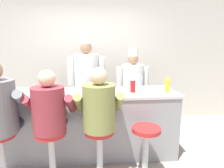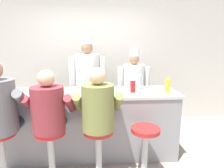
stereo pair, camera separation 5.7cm
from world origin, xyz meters
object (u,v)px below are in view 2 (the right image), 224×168
object	(u,v)px
diner_seated_olive	(98,111)
diner_seated_maroon	(49,113)
ketchup_bottle_red	(133,85)
cook_in_whites_far	(134,86)
water_pitcher_clear	(137,82)
cook_in_whites_near	(88,79)
cereal_bowl	(16,95)
cup_stack_steel	(98,79)
empty_stool_round	(145,144)
hot_sauce_bottle_orange	(92,91)
mustard_bottle_yellow	(168,85)
breakfast_plate	(91,92)
coffee_mug_tan	(53,89)

from	to	relation	value
diner_seated_olive	diner_seated_maroon	bearing A→B (deg)	-179.88
ketchup_bottle_red	cook_in_whites_far	size ratio (longest dim) A/B	0.15
water_pitcher_clear	cook_in_whites_far	bearing A→B (deg)	83.63
water_pitcher_clear	cook_in_whites_near	xyz separation A→B (m)	(-0.82, 0.81, -0.08)
cereal_bowl	diner_seated_maroon	xyz separation A→B (m)	(0.50, -0.32, -0.14)
cup_stack_steel	empty_stool_round	distance (m)	1.17
hot_sauce_bottle_orange	cereal_bowl	distance (m)	1.00
water_pitcher_clear	ketchup_bottle_red	bearing A→B (deg)	-116.01
mustard_bottle_yellow	cook_in_whites_far	bearing A→B (deg)	109.03
hot_sauce_bottle_orange	cup_stack_steel	size ratio (longest dim) A/B	0.41
diner_seated_maroon	cook_in_whites_far	world-z (taller)	cook_in_whites_far
breakfast_plate	water_pitcher_clear	bearing A→B (deg)	17.17
cup_stack_steel	diner_seated_olive	world-z (taller)	diner_seated_olive
mustard_bottle_yellow	hot_sauce_bottle_orange	size ratio (longest dim) A/B	1.82
cook_in_whites_far	cup_stack_steel	bearing A→B (deg)	-134.87
ketchup_bottle_red	diner_seated_olive	xyz separation A→B (m)	(-0.51, -0.51, -0.21)
water_pitcher_clear	coffee_mug_tan	distance (m)	1.28
empty_stool_round	breakfast_plate	bearing A→B (deg)	142.25
empty_stool_round	cook_in_whites_near	world-z (taller)	cook_in_whites_near
water_pitcher_clear	breakfast_plate	size ratio (longest dim) A/B	0.96
cup_stack_steel	diner_seated_maroon	bearing A→B (deg)	-129.44
mustard_bottle_yellow	diner_seated_maroon	xyz separation A→B (m)	(-1.58, -0.45, -0.22)
mustard_bottle_yellow	empty_stool_round	xyz separation A→B (m)	(-0.43, -0.48, -0.65)
cereal_bowl	cook_in_whites_far	bearing A→B (deg)	31.39
cook_in_whites_near	cook_in_whites_far	distance (m)	0.91
diner_seated_maroon	cook_in_whites_near	world-z (taller)	cook_in_whites_near
water_pitcher_clear	cereal_bowl	bearing A→B (deg)	-166.71
ketchup_bottle_red	mustard_bottle_yellow	world-z (taller)	mustard_bottle_yellow
water_pitcher_clear	diner_seated_olive	xyz separation A→B (m)	(-0.61, -0.71, -0.21)
hot_sauce_bottle_orange	diner_seated_olive	xyz separation A→B (m)	(0.08, -0.34, -0.16)
diner_seated_maroon	diner_seated_olive	size ratio (longest dim) A/B	0.98
mustard_bottle_yellow	breakfast_plate	size ratio (longest dim) A/B	1.03
ketchup_bottle_red	cup_stack_steel	size ratio (longest dim) A/B	0.71
mustard_bottle_yellow	diner_seated_olive	xyz separation A→B (m)	(-1.00, -0.45, -0.21)
ketchup_bottle_red	diner_seated_maroon	world-z (taller)	diner_seated_maroon
water_pitcher_clear	diner_seated_olive	distance (m)	0.96
hot_sauce_bottle_orange	cook_in_whites_near	xyz separation A→B (m)	(-0.13, 1.17, -0.03)
ketchup_bottle_red	cup_stack_steel	distance (m)	0.54
breakfast_plate	ketchup_bottle_red	bearing A→B (deg)	1.33
coffee_mug_tan	diner_seated_maroon	xyz separation A→B (m)	(0.09, -0.57, -0.16)
mustard_bottle_yellow	coffee_mug_tan	world-z (taller)	mustard_bottle_yellow
cook_in_whites_near	mustard_bottle_yellow	bearing A→B (deg)	-41.32
diner_seated_maroon	hot_sauce_bottle_orange	bearing A→B (deg)	34.77
cereal_bowl	empty_stool_round	distance (m)	1.78
diner_seated_olive	breakfast_plate	bearing A→B (deg)	101.54
diner_seated_maroon	cup_stack_steel	bearing A→B (deg)	50.56
diner_seated_maroon	ketchup_bottle_red	bearing A→B (deg)	25.13
cook_in_whites_near	ketchup_bottle_red	bearing A→B (deg)	-54.56
diner_seated_maroon	cook_in_whites_near	xyz separation A→B (m)	(0.36, 1.52, 0.15)
hot_sauce_bottle_orange	cook_in_whites_far	bearing A→B (deg)	53.83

